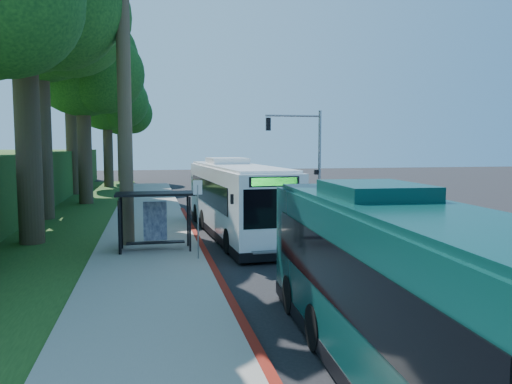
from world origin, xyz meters
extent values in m
plane|color=black|center=(0.00, 0.00, 0.00)|extent=(140.00, 140.00, 0.00)
cube|color=gray|center=(-7.30, 0.00, 0.06)|extent=(4.50, 70.00, 0.12)
cube|color=maroon|center=(-5.00, -4.00, 0.07)|extent=(0.25, 30.00, 0.13)
cube|color=#234719|center=(-13.00, 5.00, 0.03)|extent=(8.00, 70.00, 0.06)
cube|color=black|center=(-7.00, -3.00, 2.50)|extent=(3.20, 1.50, 0.10)
cube|color=black|center=(-8.45, -3.00, 1.20)|extent=(0.06, 1.30, 2.20)
cube|color=navy|center=(-7.00, -2.30, 1.25)|extent=(1.00, 0.12, 1.70)
cube|color=black|center=(-7.00, -3.10, 0.45)|extent=(2.40, 0.40, 0.06)
cube|color=black|center=(-8.40, -2.40, 1.20)|extent=(0.08, 0.08, 2.40)
cube|color=black|center=(-5.60, -2.40, 1.20)|extent=(0.08, 0.08, 2.40)
cube|color=black|center=(-8.40, -3.60, 1.20)|extent=(0.08, 0.08, 2.40)
cube|color=black|center=(-5.60, -3.60, 1.20)|extent=(0.08, 0.08, 2.40)
cylinder|color=gray|center=(-5.40, -5.00, 1.50)|extent=(0.06, 0.06, 3.00)
cube|color=white|center=(-5.40, -5.00, 2.90)|extent=(0.35, 0.04, 0.55)
cylinder|color=gray|center=(4.80, 10.00, 3.50)|extent=(0.20, 0.20, 7.00)
cylinder|color=gray|center=(2.80, 10.00, 6.60)|extent=(4.00, 0.14, 0.14)
cube|color=black|center=(1.00, 10.00, 6.00)|extent=(0.30, 0.30, 0.90)
cube|color=black|center=(4.55, 10.00, 2.60)|extent=(0.25, 0.25, 0.35)
cylinder|color=#4C3F2D|center=(-8.20, -1.50, 6.50)|extent=(0.60, 0.60, 13.00)
cylinder|color=#382B1E|center=(-12.50, 0.00, 5.25)|extent=(1.10, 1.10, 10.50)
sphere|color=#0F3713|center=(-10.90, -1.20, 10.50)|extent=(5.60, 5.60, 5.60)
cylinder|color=#382B1E|center=(-13.50, 8.00, 5.95)|extent=(1.18, 1.18, 11.90)
sphere|color=#0F3713|center=(-11.50, 6.50, 11.90)|extent=(7.00, 7.00, 7.00)
sphere|color=#0F3713|center=(-15.25, 9.75, 12.24)|extent=(6.50, 6.50, 6.50)
cylinder|color=#382B1E|center=(-12.00, 16.00, 4.90)|extent=(1.06, 1.06, 9.80)
sphere|color=#0F3713|center=(-12.00, 16.00, 10.92)|extent=(8.40, 8.40, 8.40)
sphere|color=#0F3713|center=(-10.32, 14.74, 9.80)|extent=(5.88, 5.88, 5.88)
sphere|color=#0F3713|center=(-13.47, 17.47, 10.08)|extent=(5.46, 5.46, 5.46)
cylinder|color=#382B1E|center=(-14.00, 24.00, 5.60)|extent=(1.14, 1.14, 11.20)
sphere|color=#0F3713|center=(-14.00, 24.00, 12.48)|extent=(9.60, 9.60, 9.60)
sphere|color=#0F3713|center=(-12.08, 22.56, 11.20)|extent=(6.72, 6.72, 6.72)
sphere|color=#0F3713|center=(-15.68, 25.68, 11.52)|extent=(6.24, 6.24, 6.24)
cylinder|color=#382B1E|center=(-11.50, 32.00, 4.55)|extent=(1.02, 1.02, 9.10)
sphere|color=#0F3713|center=(-11.50, 32.00, 10.14)|extent=(8.00, 8.00, 8.00)
sphere|color=#0F3713|center=(-9.90, 30.80, 9.10)|extent=(5.60, 5.60, 5.60)
sphere|color=#0F3713|center=(-12.90, 33.40, 9.36)|extent=(5.20, 5.20, 5.20)
cylinder|color=#382B1E|center=(-10.50, 40.00, 4.20)|extent=(0.98, 0.98, 8.40)
sphere|color=#0F3713|center=(-10.50, 40.00, 9.36)|extent=(7.00, 7.00, 7.00)
sphere|color=#0F3713|center=(-9.10, 38.95, 8.40)|extent=(4.90, 4.90, 4.90)
sphere|color=#0F3713|center=(-11.72, 41.23, 8.64)|extent=(4.55, 4.55, 4.55)
cube|color=white|center=(-2.98, 0.30, 1.90)|extent=(3.42, 12.98, 3.05)
cube|color=black|center=(-2.98, 0.30, 0.32)|extent=(3.45, 13.05, 0.37)
cube|color=black|center=(-3.01, 0.84, 2.20)|extent=(3.33, 10.16, 1.18)
cube|color=black|center=(-2.64, -6.06, 2.14)|extent=(2.41, 0.26, 1.50)
cube|color=black|center=(-3.32, 6.67, 2.25)|extent=(2.19, 0.25, 1.07)
cube|color=#19E533|center=(-2.64, -6.07, 3.16)|extent=(1.78, 0.20, 0.30)
cube|color=white|center=(-2.98, 0.30, 3.48)|extent=(3.17, 12.33, 0.13)
cube|color=white|center=(-3.10, 2.44, 3.66)|extent=(2.05, 2.78, 0.37)
cylinder|color=black|center=(-3.99, -3.87, 0.54)|extent=(0.38, 1.09, 1.07)
cylinder|color=black|center=(-1.52, -3.74, 0.54)|extent=(0.38, 1.09, 1.07)
cylinder|color=black|center=(-4.48, 5.11, 0.54)|extent=(0.38, 1.09, 1.07)
cylinder|color=black|center=(-2.01, 5.25, 0.54)|extent=(0.38, 1.09, 1.07)
cube|color=#09322E|center=(-2.60, -16.32, 1.83)|extent=(3.31, 12.49, 2.94)
cube|color=black|center=(-2.60, -16.32, 0.31)|extent=(3.34, 12.56, 0.36)
cube|color=black|center=(-2.57, -15.80, 2.11)|extent=(3.22, 9.78, 1.13)
cube|color=black|center=(-2.26, -10.19, 2.16)|extent=(2.11, 0.24, 1.03)
cube|color=#09322E|center=(-2.60, -16.32, 3.35)|extent=(3.07, 11.86, 0.12)
cube|color=#09322E|center=(-2.48, -14.26, 3.52)|extent=(1.98, 2.67, 0.36)
cylinder|color=black|center=(-3.53, -11.56, 0.52)|extent=(0.37, 1.05, 1.03)
cylinder|color=black|center=(-1.15, -11.69, 0.52)|extent=(0.37, 1.05, 1.03)
imported|color=silver|center=(1.62, 5.82, 0.80)|extent=(2.81, 5.85, 1.61)
camera|label=1|loc=(-7.22, -24.14, 4.51)|focal=35.00mm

